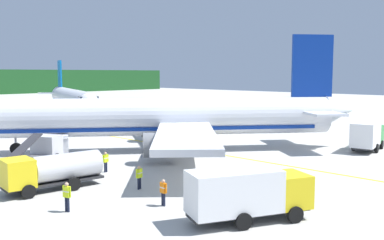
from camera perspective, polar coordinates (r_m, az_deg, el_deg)
The scene contains 13 objects.
ground at distance 71.05m, azimuth -11.85°, elevation -0.43°, with size 240.00×320.00×0.20m, color #B7B5AD.
airliner_foreground at distance 44.23m, azimuth -4.07°, elevation 0.31°, with size 34.60×29.92×11.90m.
airliner_mid_apron at distance 87.58m, azimuth -15.52°, elevation 2.76°, with size 30.24×36.01×10.71m.
service_truck_fuel at distance 39.65m, azimuth -19.49°, elevation -3.97°, with size 7.06×5.27×2.78m.
service_truck_baggage at distance 47.85m, azimuth 21.97°, elevation -1.82°, with size 6.19×3.23×2.97m.
service_truck_catering at distance 31.02m, azimuth -17.94°, elevation -6.22°, with size 6.84×2.96×2.40m.
service_truck_pushback at distance 23.58m, azimuth 7.33°, elevation -9.40°, with size 6.97×4.91×2.83m.
cargo_container_near at distance 43.52m, azimuth -16.94°, elevation -3.23°, with size 2.31×2.31×2.10m.
crew_marshaller at distance 35.52m, azimuth -11.27°, elevation -5.20°, with size 0.62×0.29×1.64m.
crew_loader_left at distance 30.02m, azimuth -6.94°, elevation -7.23°, with size 0.62×0.30×1.63m.
crew_loader_right at distance 26.23m, azimuth -3.78°, elevation -9.19°, with size 0.28×0.63×1.61m.
crew_supervisor at distance 26.07m, azimuth -16.08°, elevation -9.36°, with size 0.33×0.62×1.72m.
apron_guide_line at distance 43.24m, azimuth 2.57°, elevation -4.35°, with size 0.30×60.00×0.01m, color yellow.
Camera 1 is at (-39.86, -10.27, 7.88)m, focal length 40.69 mm.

